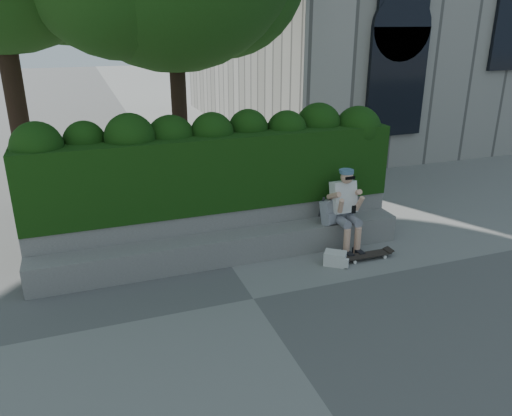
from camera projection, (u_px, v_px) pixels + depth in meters
name	position (u px, v px, depth m)	size (l,w,h in m)	color
ground	(253.00, 299.00, 6.95)	(80.00, 80.00, 0.00)	slate
bench_ledge	(227.00, 248.00, 7.98)	(6.00, 0.45, 0.45)	gray
planter_wall	(219.00, 229.00, 8.34)	(6.00, 0.50, 0.75)	gray
hedge	(214.00, 169.00, 8.20)	(6.00, 1.00, 1.20)	black
person	(345.00, 206.00, 8.26)	(0.40, 0.76, 1.38)	slate
skateboard	(367.00, 255.00, 8.10)	(0.79, 0.20, 0.08)	black
backpack_plaid	(329.00, 212.00, 8.29)	(0.28, 0.15, 0.41)	#A4A5A8
backpack_ground	(335.00, 258.00, 7.90)	(0.33, 0.24, 0.22)	beige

